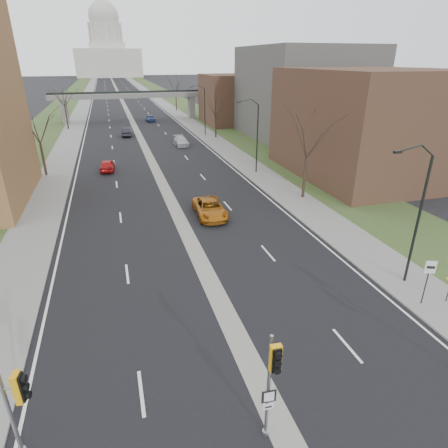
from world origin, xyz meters
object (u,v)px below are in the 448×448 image
speed_limit_sign (428,275)px  signal_pole_left (4,386)px  car_right_far (150,118)px  signal_pole_median (272,374)px  car_left_far (127,132)px  car_left_near (107,165)px  car_right_near (210,208)px  car_right_mid (181,141)px

speed_limit_sign → signal_pole_left: bearing=-148.4°
car_right_far → signal_pole_median: bearing=-96.6°
car_left_far → car_right_far: size_ratio=1.06×
car_left_near → car_right_near: 20.10m
car_right_near → car_left_near: bearing=117.5°
signal_pole_left → car_right_mid: 52.41m
signal_pole_median → car_left_far: size_ratio=1.03×
signal_pole_median → car_left_near: (-5.15, 39.76, -2.55)m
car_right_far → car_left_far: bearing=-113.5°
car_right_mid → speed_limit_sign: bearing=-84.9°
car_right_near → car_right_far: car_right_near is taller
signal_pole_median → speed_limit_sign: signal_pole_median is taller
car_left_near → car_left_far: (3.70, 23.15, 0.03)m
car_left_far → car_right_far: (6.08, 16.46, -0.02)m
speed_limit_sign → car_left_near: bearing=138.1°
car_left_far → car_right_far: bearing=-105.4°
signal_pole_left → car_left_near: 38.14m
signal_pole_median → car_right_near: bearing=85.3°
signal_pole_median → car_left_far: 62.97m
car_left_far → car_right_near: bearing=101.6°
car_left_far → car_right_mid: (8.04, -10.92, -0.06)m
car_left_near → car_right_mid: (11.74, 12.23, -0.02)m
car_left_near → car_right_mid: 16.95m
signal_pole_median → car_right_near: signal_pole_median is taller
signal_pole_left → car_right_near: bearing=69.2°
car_left_near → signal_pole_median: bearing=101.0°
car_left_near → car_right_near: size_ratio=0.78×
car_right_near → speed_limit_sign: bearing=-61.1°
speed_limit_sign → car_left_far: (-13.15, 57.68, -1.28)m
signal_pole_left → car_left_far: signal_pole_left is taller
signal_pole_left → signal_pole_median: signal_pole_left is taller
signal_pole_left → car_left_far: bearing=93.7°
speed_limit_sign → car_left_far: 59.17m
car_left_near → car_right_near: car_right_near is taller
signal_pole_median → signal_pole_left: bearing=172.0°
car_left_far → car_right_far: car_left_far is taller
signal_pole_left → car_left_far: size_ratio=1.15×
signal_pole_left → car_right_near: 23.21m
speed_limit_sign → car_left_far: bearing=124.9°
car_right_near → car_left_far: bearing=98.9°
car_right_near → car_right_mid: (3.13, 30.39, -0.05)m
car_left_near → car_left_far: car_left_far is taller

